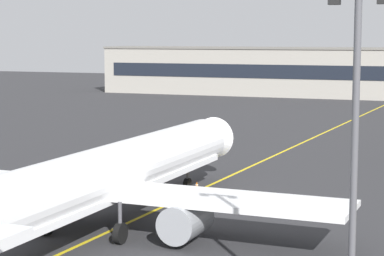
# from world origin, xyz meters

# --- Properties ---
(taxiway_centreline) EXTENTS (11.59, 179.66, 0.01)m
(taxiway_centreline) POSITION_xyz_m (0.00, 30.00, 0.00)
(taxiway_centreline) COLOR yellow
(taxiway_centreline) RESTS_ON ground
(airliner_foreground) EXTENTS (32.13, 41.48, 11.65)m
(airliner_foreground) POSITION_xyz_m (-1.47, 15.66, 3.37)
(airliner_foreground) COLOR white
(airliner_foreground) RESTS_ON ground
(apron_lamp_post) EXTENTS (2.24, 0.90, 14.07)m
(apron_lamp_post) POSITION_xyz_m (16.46, 2.95, 7.35)
(apron_lamp_post) COLOR #515156
(apron_lamp_post) RESTS_ON ground
(safety_cone_by_nose_gear) EXTENTS (0.44, 0.44, 0.55)m
(safety_cone_by_nose_gear) POSITION_xyz_m (-0.42, 30.82, 0.26)
(safety_cone_by_nose_gear) COLOR orange
(safety_cone_by_nose_gear) RESTS_ON ground
(terminal_building) EXTENTS (116.27, 12.40, 10.16)m
(terminal_building) POSITION_xyz_m (1.43, 128.01, 5.09)
(terminal_building) COLOR #9E998E
(terminal_building) RESTS_ON ground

